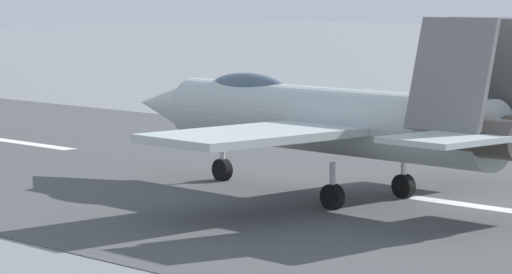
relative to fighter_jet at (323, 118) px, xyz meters
name	(u,v)px	position (x,y,z in m)	size (l,w,h in m)	color
fighter_jet	(323,118)	(0.00, 0.00, 0.00)	(17.37, 14.38, 5.70)	#A9B4B2
crew_person	(234,116)	(15.83, -11.11, -1.71)	(0.42, 0.66, 1.58)	#1E2338
marker_cone_mid	(405,134)	(8.41, -14.39, -2.22)	(0.44, 0.44, 0.55)	orange
marker_cone_far	(253,120)	(17.93, -14.39, -2.22)	(0.44, 0.44, 0.55)	orange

